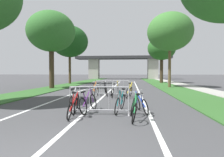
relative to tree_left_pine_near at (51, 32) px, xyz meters
The scene contains 24 objects.
grass_verge_left 8.34m from the tree_left_pine_near, 89.59° to the left, with size 2.81×52.71×0.05m, color #2D5B26.
grass_verge_right 14.44m from the tree_left_pine_near, 28.02° to the left, with size 2.81×52.71×0.05m, color #2D5B26.
sidewalk_path_right 16.39m from the tree_left_pine_near, 23.95° to the left, with size 1.85×52.71×0.08m, color #9E9B93.
lane_stripe_center 8.09m from the tree_left_pine_near, ahead, with size 0.14×30.50×0.01m, color silver.
lane_stripe_right_lane 10.03m from the tree_left_pine_near, ahead, with size 0.14×30.50×0.01m, color silver.
lane_stripe_left_lane 6.52m from the tree_left_pine_near, ahead, with size 0.14×30.50×0.01m, color silver.
overpass_bridge 28.93m from the tree_left_pine_near, 78.18° to the left, with size 22.85×3.89×5.54m.
tree_left_pine_near is the anchor object (origin of this frame).
tree_left_maple_mid 7.52m from the tree_left_pine_near, 94.72° to the left, with size 5.03×5.03×7.96m.
tree_right_oak_mid 11.96m from the tree_left_pine_near, 11.09° to the left, with size 4.65×4.65×7.76m.
tree_right_cypress_far 16.47m from the tree_left_pine_near, 41.62° to the left, with size 4.13×4.13×6.94m.
crowd_barrier_nearest 13.72m from the tree_left_pine_near, 59.30° to the right, with size 2.24×0.49×1.05m.
crowd_barrier_second 9.86m from the tree_left_pine_near, 39.95° to the right, with size 2.25×0.54×1.05m.
bicycle_yellow_0 10.98m from the tree_left_pine_near, 38.38° to the right, with size 0.67×1.58×0.99m.
bicycle_purple_1 13.23m from the tree_left_pine_near, 60.35° to the right, with size 0.55×1.76×0.94m.
bicycle_orange_2 8.92m from the tree_left_pine_near, 43.74° to the right, with size 0.51×1.64×0.97m.
bicycle_red_3 13.70m from the tree_left_pine_near, 63.53° to the right, with size 0.47×1.69×0.91m.
bicycle_blue_4 14.20m from the tree_left_pine_near, 52.30° to the right, with size 0.75×1.61×0.85m.
bicycle_silver_5 12.94m from the tree_left_pine_near, 62.52° to the right, with size 0.50×1.79×0.98m.
bicycle_green_6 14.88m from the tree_left_pine_near, 56.11° to the right, with size 0.51×1.72×0.90m.
bicycle_white_7 10.19m from the tree_left_pine_near, 42.07° to the right, with size 0.46×1.74×0.95m.
bicycle_teal_8 13.75m from the tree_left_pine_near, 55.17° to the right, with size 0.42×1.70×0.96m.
bicycle_black_9 9.37m from the tree_left_pine_near, 40.07° to the right, with size 0.68×1.74×1.02m.
bicycle_yellow_10 9.87m from the tree_left_pine_near, 35.74° to the right, with size 0.55×1.65×1.03m.
Camera 1 is at (1.75, -2.54, 1.56)m, focal length 30.32 mm.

